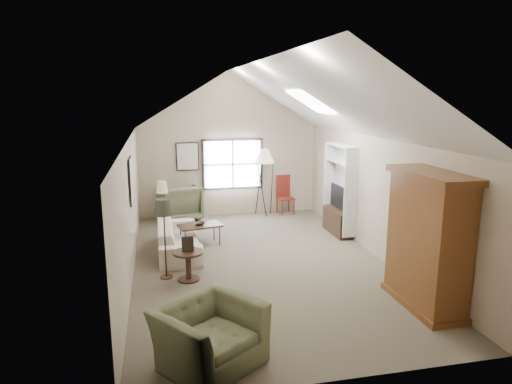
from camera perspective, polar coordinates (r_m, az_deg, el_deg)
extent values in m
cube|color=brown|center=(9.40, 0.52, -8.88)|extent=(5.00, 8.00, 0.01)
cube|color=tan|center=(12.88, -3.40, 2.63)|extent=(5.00, 0.01, 2.50)
cube|color=tan|center=(5.39, 10.16, -11.22)|extent=(5.00, 0.01, 2.50)
cube|color=tan|center=(8.83, -15.50, -2.20)|extent=(0.01, 8.00, 2.50)
cube|color=tan|center=(9.87, 14.84, -0.68)|extent=(0.01, 8.00, 2.50)
cube|color=black|center=(12.83, -2.94, 3.50)|extent=(1.72, 0.08, 1.42)
cube|color=black|center=(9.02, -15.39, 1.35)|extent=(0.68, 0.04, 0.88)
cube|color=black|center=(12.66, -8.56, 4.41)|extent=(0.62, 0.04, 0.78)
cube|color=brown|center=(7.75, 20.69, -5.70)|extent=(0.60, 1.50, 2.20)
cube|color=white|center=(11.24, 10.42, 0.54)|extent=(0.32, 1.30, 2.10)
cube|color=#382316|center=(11.43, 10.16, -3.64)|extent=(0.34, 1.18, 0.60)
cube|color=black|center=(11.28, 10.28, -0.61)|extent=(0.05, 0.90, 0.55)
imported|color=silver|center=(10.08, -9.66, -5.65)|extent=(0.87, 2.22, 0.65)
imported|color=#545D41|center=(6.04, -5.87, -17.41)|extent=(1.60, 1.57, 0.79)
imported|color=#5F6748|center=(12.60, -9.56, -1.27)|extent=(1.26, 1.28, 0.98)
cube|color=#311A14|center=(10.47, -7.00, -5.35)|extent=(1.04, 0.72, 0.48)
imported|color=#392117|center=(10.39, -7.03, -3.94)|extent=(0.27, 0.27, 0.06)
cylinder|color=#3A2217|center=(8.59, -8.45, -9.11)|extent=(0.56, 0.56, 0.56)
cube|color=maroon|center=(13.06, 3.72, -0.37)|extent=(0.48, 0.48, 1.10)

